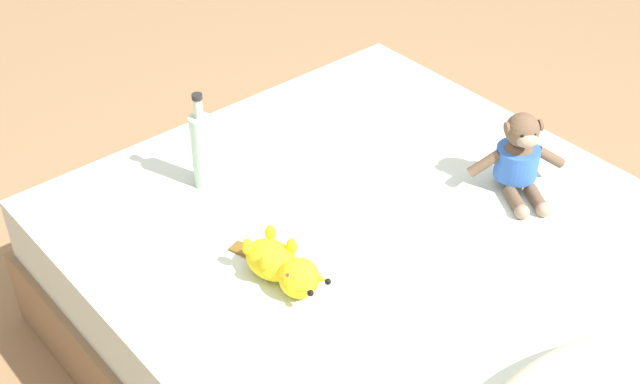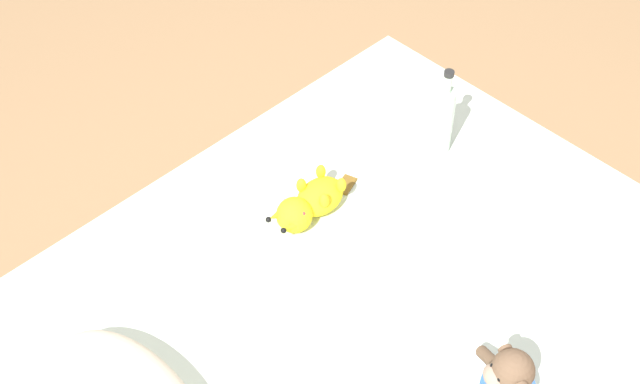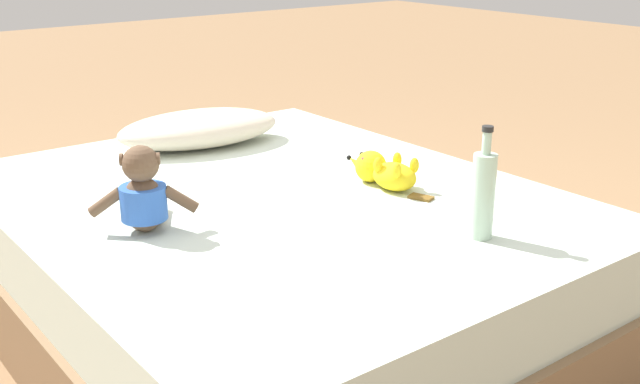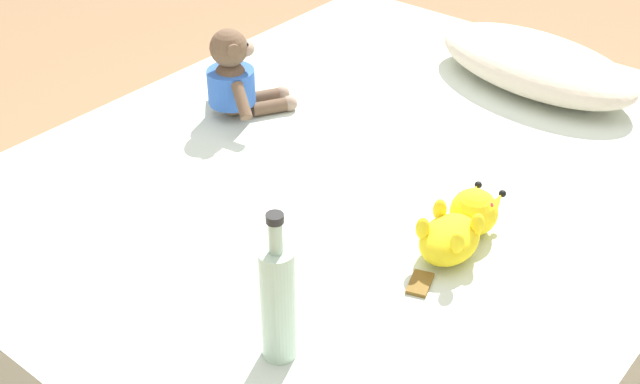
# 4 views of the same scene
# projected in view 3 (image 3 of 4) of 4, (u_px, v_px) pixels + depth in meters

# --- Properties ---
(ground_plane) EXTENTS (16.00, 16.00, 0.00)m
(ground_plane) POSITION_uv_depth(u_px,v_px,m) (276.00, 332.00, 2.46)
(ground_plane) COLOR #93704C
(bed) EXTENTS (1.50, 1.85, 0.46)m
(bed) POSITION_uv_depth(u_px,v_px,m) (275.00, 267.00, 2.39)
(bed) COLOR #846647
(bed) RESTS_ON ground_plane
(pillow) EXTENTS (0.64, 0.40, 0.13)m
(pillow) POSITION_uv_depth(u_px,v_px,m) (199.00, 129.00, 2.81)
(pillow) COLOR beige
(pillow) RESTS_ON bed
(plush_monkey) EXTENTS (0.26, 0.25, 0.24)m
(plush_monkey) POSITION_uv_depth(u_px,v_px,m) (143.00, 195.00, 2.02)
(plush_monkey) COLOR brown
(plush_monkey) RESTS_ON bed
(plush_yellow_creature) EXTENTS (0.12, 0.33, 0.10)m
(plush_yellow_creature) POSITION_uv_depth(u_px,v_px,m) (384.00, 171.00, 2.38)
(plush_yellow_creature) COLOR yellow
(plush_yellow_creature) RESTS_ON bed
(glass_bottle) EXTENTS (0.06, 0.06, 0.30)m
(glass_bottle) POSITION_uv_depth(u_px,v_px,m) (483.00, 194.00, 1.96)
(glass_bottle) COLOR #B2D1B7
(glass_bottle) RESTS_ON bed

